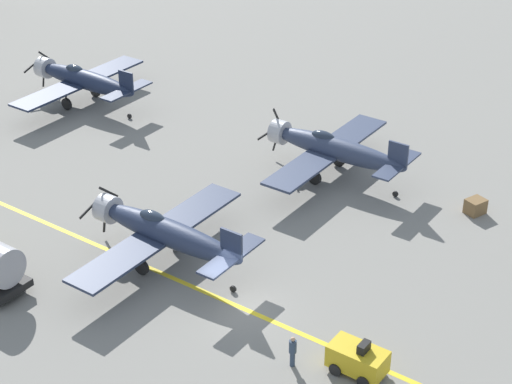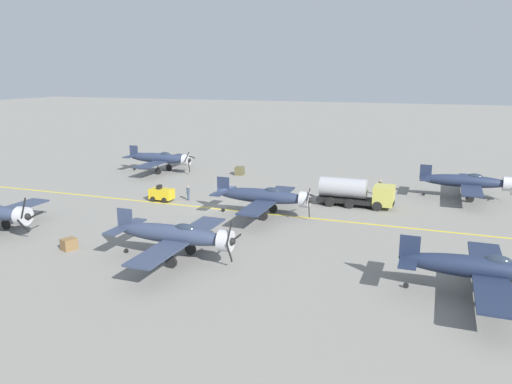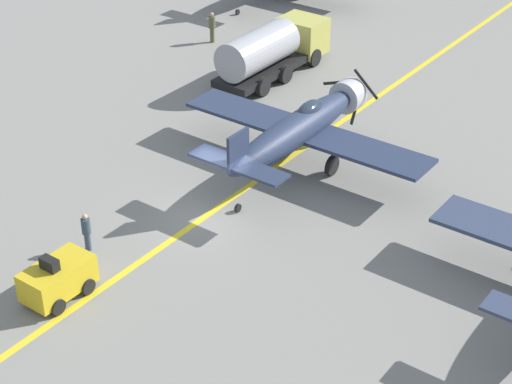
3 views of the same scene
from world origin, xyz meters
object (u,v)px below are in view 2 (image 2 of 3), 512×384
object	(u,v)px
airplane_mid_right	(176,235)
airplane_far_left	(467,182)
ground_crew_walking	(188,193)
supply_crate_mid_lane	(69,244)
airplane_far_right	(484,269)
ground_crew_inspecting	(380,187)
airplane_mid_center	(265,196)
tow_tractor	(162,194)
fuel_tanker	(356,192)
supply_crate_by_tanker	(240,171)
airplane_near_left	(161,158)

from	to	relation	value
airplane_mid_right	airplane_far_left	world-z (taller)	airplane_far_left
ground_crew_walking	supply_crate_mid_lane	size ratio (longest dim) A/B	1.47
airplane_far_right	airplane_mid_right	bearing A→B (deg)	-99.23
ground_crew_walking	ground_crew_inspecting	world-z (taller)	ground_crew_inspecting
airplane_mid_center	ground_crew_walking	bearing A→B (deg)	-99.24
airplane_mid_right	tow_tractor	world-z (taller)	airplane_mid_right
airplane_far_left	airplane_mid_center	world-z (taller)	airplane_far_left
fuel_tanker	ground_crew_inspecting	xyz separation A→B (m)	(-5.77, 1.90, -0.49)
airplane_mid_center	supply_crate_by_tanker	world-z (taller)	airplane_mid_center
ground_crew_walking	airplane_far_right	bearing A→B (deg)	61.41
fuel_tanker	ground_crew_walking	bearing A→B (deg)	-77.45
airplane_near_left	airplane_far_left	xyz separation A→B (m)	(1.61, 40.42, 0.00)
airplane_near_left	ground_crew_inspecting	world-z (taller)	airplane_near_left
airplane_mid_center	ground_crew_inspecting	world-z (taller)	airplane_mid_center
airplane_mid_center	supply_crate_by_tanker	bearing A→B (deg)	-143.68
airplane_mid_center	supply_crate_mid_lane	world-z (taller)	airplane_mid_center
airplane_far_right	airplane_mid_right	xyz separation A→B (m)	(0.82, -21.26, 0.00)
airplane_near_left	airplane_mid_center	bearing A→B (deg)	53.04
tow_tractor	ground_crew_inspecting	size ratio (longest dim) A/B	1.40
airplane_near_left	supply_crate_by_tanker	world-z (taller)	airplane_near_left
ground_crew_inspecting	supply_crate_mid_lane	world-z (taller)	ground_crew_inspecting
airplane_far_right	supply_crate_mid_lane	distance (m)	30.68
tow_tractor	ground_crew_walking	bearing A→B (deg)	115.65
airplane_mid_right	tow_tractor	xyz separation A→B (m)	(-15.44, -10.53, -1.22)
airplane_mid_right	supply_crate_by_tanker	size ratio (longest dim) A/B	8.91
fuel_tanker	ground_crew_inspecting	bearing A→B (deg)	161.80
airplane_far_left	fuel_tanker	bearing A→B (deg)	-70.44
fuel_tanker	airplane_mid_right	bearing A→B (deg)	-25.95
airplane_far_left	fuel_tanker	xyz separation A→B (m)	(7.48, -11.22, -0.50)
tow_tractor	fuel_tanker	bearing A→B (deg)	104.34
airplane_near_left	airplane_mid_right	world-z (taller)	same
airplane_near_left	tow_tractor	bearing A→B (deg)	30.90
airplane_near_left	fuel_tanker	size ratio (longest dim) A/B	1.50
airplane_far_right	airplane_mid_center	bearing A→B (deg)	-135.58
ground_crew_walking	supply_crate_mid_lane	distance (m)	17.71
tow_tractor	supply_crate_mid_lane	bearing A→B (deg)	4.18
tow_tractor	ground_crew_walking	distance (m)	2.94
fuel_tanker	supply_crate_mid_lane	size ratio (longest dim) A/B	7.24
airplane_far_left	supply_crate_by_tanker	xyz separation A→B (m)	(-3.87, -29.23, -1.45)
tow_tractor	ground_crew_walking	size ratio (longest dim) A/B	1.60
airplane_mid_right	airplane_mid_center	xyz separation A→B (m)	(-13.70, 2.26, 0.00)
airplane_mid_right	supply_crate_mid_lane	bearing A→B (deg)	-88.04
airplane_mid_right	fuel_tanker	distance (m)	23.03
airplane_mid_right	ground_crew_inspecting	world-z (taller)	airplane_mid_right
airplane_far_right	airplane_far_left	bearing A→B (deg)	168.49
airplane_far_left	airplane_near_left	bearing A→B (deg)	-106.42
airplane_far_right	fuel_tanker	xyz separation A→B (m)	(-19.88, -11.18, -0.50)
airplane_mid_right	airplane_far_left	size ratio (longest dim) A/B	1.00
airplane_mid_right	airplane_mid_center	bearing A→B (deg)	166.82
airplane_far_left	ground_crew_walking	size ratio (longest dim) A/B	7.40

